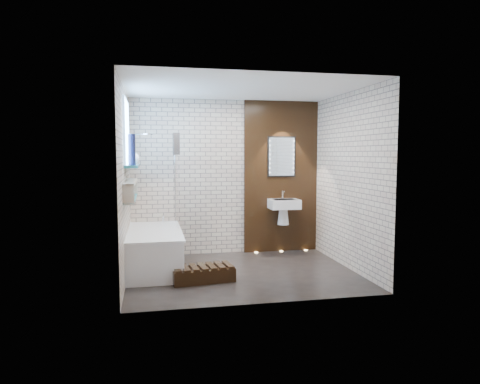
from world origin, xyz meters
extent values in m
plane|color=black|center=(0.00, 0.00, 0.00)|extent=(3.20, 3.20, 0.00)
cube|color=#B59E8F|center=(0.00, 1.30, 1.30)|extent=(3.20, 0.04, 2.60)
cube|color=#B59E8F|center=(0.00, -1.30, 1.30)|extent=(3.20, 0.04, 2.60)
cube|color=#B59E8F|center=(-1.60, 0.00, 1.30)|extent=(0.04, 2.60, 2.60)
cube|color=#B59E8F|center=(1.60, 0.00, 1.30)|extent=(0.04, 2.60, 2.60)
plane|color=white|center=(0.00, 0.00, 2.60)|extent=(3.20, 3.20, 0.00)
cube|color=black|center=(0.95, 1.27, 1.30)|extent=(1.30, 0.06, 2.60)
cube|color=#7FADE0|center=(-1.59, 0.35, 2.00)|extent=(0.03, 1.00, 0.90)
cube|color=teal|center=(-1.51, 0.35, 1.53)|extent=(0.18, 1.00, 0.04)
cube|color=teal|center=(-1.53, 0.15, 1.08)|extent=(0.14, 1.30, 0.03)
cube|color=#B2A899|center=(-1.53, 0.15, 1.32)|extent=(0.14, 1.30, 0.03)
cube|color=#B2A899|center=(-1.53, -0.48, 1.20)|extent=(0.14, 0.03, 0.26)
cube|color=#B2A899|center=(-1.53, 0.79, 1.20)|extent=(0.14, 0.03, 0.26)
cube|color=white|center=(-1.23, 0.45, 0.28)|extent=(0.75, 1.70, 0.55)
cube|color=white|center=(-1.23, 0.45, 0.57)|extent=(0.79, 1.74, 0.03)
cylinder|color=silver|center=(-1.08, 1.18, 0.64)|extent=(0.04, 0.04, 0.12)
cube|color=white|center=(-0.87, 0.89, 1.28)|extent=(0.01, 0.78, 1.40)
cube|color=black|center=(-0.87, 0.78, 1.85)|extent=(0.10, 0.25, 0.33)
cylinder|color=silver|center=(-1.30, 0.95, 2.00)|extent=(0.18, 0.18, 0.02)
cube|color=white|center=(0.95, 1.06, 0.85)|extent=(0.50, 0.36, 0.16)
cone|color=white|center=(0.95, 1.11, 0.63)|extent=(0.20, 0.20, 0.28)
cylinder|color=silver|center=(0.95, 1.16, 1.00)|extent=(0.03, 0.03, 0.14)
cube|color=black|center=(0.95, 1.24, 1.65)|extent=(0.50, 0.02, 0.70)
cube|color=silver|center=(0.95, 1.23, 1.65)|extent=(0.45, 0.01, 0.65)
cube|color=black|center=(-0.60, -0.30, 0.09)|extent=(0.86, 0.46, 0.18)
cylinder|color=#B77B1C|center=(-1.53, -0.24, 1.14)|extent=(0.04, 0.04, 0.09)
cylinder|color=maroon|center=(-1.53, -0.17, 1.16)|extent=(0.05, 0.05, 0.11)
cylinder|color=maroon|center=(-1.53, 0.47, 1.17)|extent=(0.06, 0.06, 0.15)
sphere|color=white|center=(-1.50, 0.42, 1.64)|extent=(0.17, 0.17, 0.17)
cylinder|color=#121633|center=(-1.50, 0.04, 1.76)|extent=(0.10, 0.10, 0.41)
cylinder|color=#FFD899|center=(0.50, 1.20, 0.01)|extent=(0.06, 0.06, 0.01)
cylinder|color=#FFD899|center=(0.95, 1.20, 0.01)|extent=(0.06, 0.06, 0.01)
cylinder|color=#FFD899|center=(1.40, 1.20, 0.01)|extent=(0.06, 0.06, 0.01)
camera|label=1|loc=(-1.24, -5.98, 1.70)|focal=32.59mm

